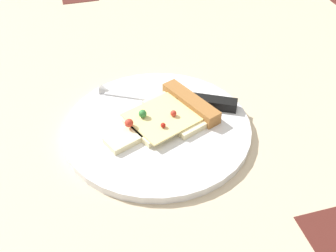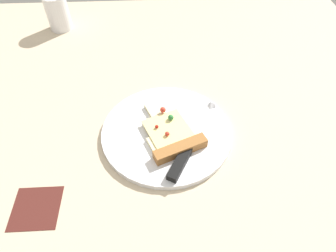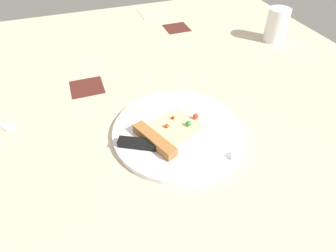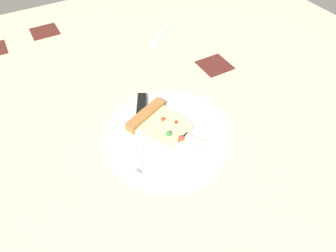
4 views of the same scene
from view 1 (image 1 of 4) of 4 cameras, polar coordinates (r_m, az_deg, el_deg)
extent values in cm
cube|color=#C6B293|center=(64.07, 6.56, -5.32)|extent=(151.29, 151.29, 3.00)
cylinder|color=silver|center=(66.60, -1.48, -0.28)|extent=(29.98, 29.98, 1.31)
cube|color=beige|center=(67.74, 1.20, 1.83)|extent=(9.75, 12.46, 1.00)
cube|color=beige|center=(65.18, -2.55, -0.05)|extent=(7.93, 8.79, 1.00)
cube|color=beige|center=(63.18, -6.21, -1.89)|extent=(6.18, 5.32, 1.00)
cube|color=#EDD88C|center=(65.89, -0.82, 1.26)|extent=(12.76, 12.33, 0.30)
cube|color=#9E6633|center=(68.91, 3.14, 3.19)|extent=(6.99, 12.08, 2.20)
sphere|color=red|center=(65.58, 0.75, 1.78)|extent=(1.01, 1.01, 1.01)
sphere|color=red|center=(63.74, -5.40, 0.42)|extent=(1.37, 1.37, 1.37)
sphere|color=#2D7A38|center=(65.39, -3.52, 1.72)|extent=(1.29, 1.29, 1.29)
sphere|color=#B21E14|center=(63.50, -0.68, 0.11)|extent=(0.80, 0.80, 0.80)
cube|color=silver|center=(72.24, -4.06, 4.22)|extent=(11.50, 7.49, 0.30)
cone|color=silver|center=(73.95, -8.55, 4.79)|extent=(2.71, 2.71, 2.00)
cube|color=black|center=(69.86, 5.43, 3.33)|extent=(9.83, 6.71, 1.60)
camera|label=2|loc=(0.73, 45.51, 38.00)|focal=31.19mm
camera|label=3|loc=(0.98, 2.95, 41.58)|focal=30.42mm
camera|label=4|loc=(0.77, -48.67, 37.35)|focal=31.27mm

